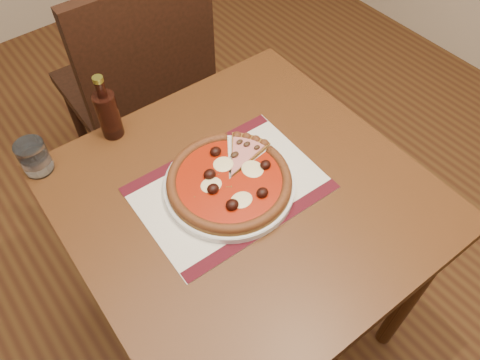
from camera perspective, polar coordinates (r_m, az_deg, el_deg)
name	(u,v)px	position (r m, az deg, el deg)	size (l,w,h in m)	color
table	(245,217)	(1.18, 0.60, -4.55)	(0.82, 0.82, 0.75)	#592D15
chair_far	(140,81)	(1.71, -12.06, 11.67)	(0.48, 0.48, 0.97)	black
placemat	(229,188)	(1.11, -1.30, -0.99)	(0.43, 0.30, 0.00)	white
plate	(229,185)	(1.10, -1.31, -0.67)	(0.31, 0.31, 0.02)	white
pizza	(229,180)	(1.08, -1.33, -0.04)	(0.29, 0.29, 0.04)	olive
ham_slice	(240,150)	(1.15, 0.01, 3.72)	(0.14, 0.11, 0.02)	olive
water_glass	(34,157)	(1.21, -23.81, 2.56)	(0.07, 0.07, 0.09)	white
bottle	(108,113)	(1.22, -15.80, 7.88)	(0.06, 0.06, 0.18)	#35140D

